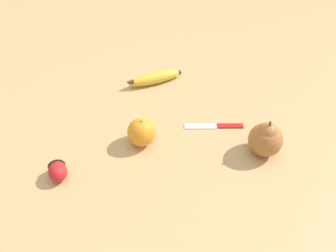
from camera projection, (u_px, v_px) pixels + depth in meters
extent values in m
plane|color=tan|center=(137.00, 126.00, 0.90)|extent=(3.00, 3.00, 0.00)
ellipsoid|color=gold|center=(155.00, 78.00, 1.03)|extent=(0.07, 0.18, 0.04)
cone|color=#47331E|center=(129.00, 82.00, 1.00)|extent=(0.02, 0.03, 0.03)
sphere|color=#47331E|center=(179.00, 72.00, 1.05)|extent=(0.01, 0.01, 0.01)
sphere|color=orange|center=(142.00, 132.00, 0.83)|extent=(0.07, 0.07, 0.07)
cylinder|color=#337A33|center=(141.00, 122.00, 0.80)|extent=(0.01, 0.01, 0.00)
sphere|color=#A36633|center=(265.00, 140.00, 0.80)|extent=(0.08, 0.08, 0.08)
sphere|color=#A36633|center=(267.00, 133.00, 0.78)|extent=(0.05, 0.05, 0.05)
cylinder|color=#4C3319|center=(270.00, 124.00, 0.76)|extent=(0.01, 0.01, 0.02)
ellipsoid|color=red|center=(58.00, 172.00, 0.76)|extent=(0.06, 0.05, 0.04)
cone|color=#337A33|center=(56.00, 164.00, 0.77)|extent=(0.02, 0.04, 0.04)
cube|color=silver|center=(201.00, 126.00, 0.89)|extent=(0.07, 0.09, 0.00)
cube|color=red|center=(230.00, 125.00, 0.89)|extent=(0.05, 0.07, 0.01)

